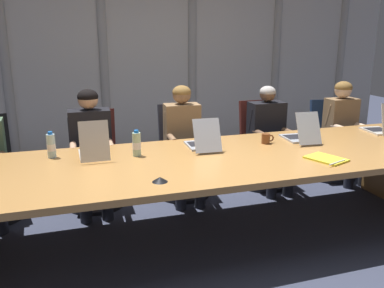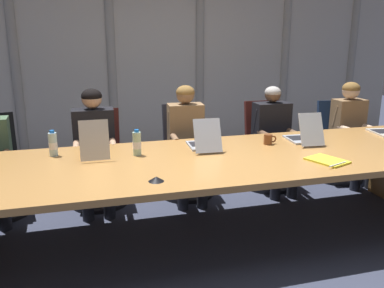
{
  "view_description": "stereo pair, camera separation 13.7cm",
  "coord_description": "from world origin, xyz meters",
  "px_view_note": "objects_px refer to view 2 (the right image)",
  "views": [
    {
      "loc": [
        -1.2,
        -3.02,
        1.7
      ],
      "look_at": [
        -0.2,
        0.11,
        0.82
      ],
      "focal_mm": 37.97,
      "sensor_mm": 36.0,
      "label": 1
    },
    {
      "loc": [
        -1.07,
        -3.06,
        1.7
      ],
      "look_at": [
        -0.2,
        0.11,
        0.82
      ],
      "focal_mm": 37.97,
      "sensor_mm": 36.0,
      "label": 2
    }
  ],
  "objects_px": {
    "office_chair_right_end": "(338,149)",
    "water_bottle_secondary": "(137,144)",
    "coffee_mug_near": "(268,139)",
    "person_right_end": "(352,126)",
    "person_center": "(187,136)",
    "office_chair_left_mid": "(99,168)",
    "laptop_center": "(203,142)",
    "conference_mic_left_side": "(156,179)",
    "water_bottle_primary": "(53,144)",
    "laptop_right_mid": "(303,136)",
    "spiral_notepad": "(327,161)",
    "laptop_left_mid": "(94,149)",
    "person_right_mid": "(274,133)",
    "office_chair_right_mid": "(267,154)",
    "person_left_mid": "(94,142)",
    "office_chair_center": "(185,161)"
  },
  "relations": [
    {
      "from": "laptop_left_mid",
      "to": "water_bottle_secondary",
      "type": "height_order",
      "value": "laptop_left_mid"
    },
    {
      "from": "laptop_right_mid",
      "to": "spiral_notepad",
      "type": "relative_size",
      "value": 1.28
    },
    {
      "from": "laptop_right_mid",
      "to": "office_chair_left_mid",
      "type": "distance_m",
      "value": 2.09
    },
    {
      "from": "laptop_left_mid",
      "to": "person_left_mid",
      "type": "distance_m",
      "value": 0.64
    },
    {
      "from": "office_chair_center",
      "to": "laptop_center",
      "type": "bearing_deg",
      "value": -1.0
    },
    {
      "from": "office_chair_left_mid",
      "to": "spiral_notepad",
      "type": "height_order",
      "value": "office_chair_left_mid"
    },
    {
      "from": "office_chair_right_mid",
      "to": "person_center",
      "type": "distance_m",
      "value": 1.07
    },
    {
      "from": "office_chair_right_mid",
      "to": "person_right_end",
      "type": "relative_size",
      "value": 0.82
    },
    {
      "from": "water_bottle_secondary",
      "to": "coffee_mug_near",
      "type": "xyz_separation_m",
      "value": [
        1.23,
        0.03,
        -0.05
      ]
    },
    {
      "from": "office_chair_left_mid",
      "to": "office_chair_right_end",
      "type": "distance_m",
      "value": 2.87
    },
    {
      "from": "person_left_mid",
      "to": "water_bottle_primary",
      "type": "bearing_deg",
      "value": -32.76
    },
    {
      "from": "laptop_center",
      "to": "office_chair_center",
      "type": "xyz_separation_m",
      "value": [
        0.03,
        0.78,
        -0.41
      ]
    },
    {
      "from": "laptop_center",
      "to": "person_right_end",
      "type": "height_order",
      "value": "person_right_end"
    },
    {
      "from": "laptop_center",
      "to": "laptop_right_mid",
      "type": "relative_size",
      "value": 0.98
    },
    {
      "from": "laptop_right_mid",
      "to": "conference_mic_left_side",
      "type": "xyz_separation_m",
      "value": [
        -1.54,
        -0.69,
        -0.04
      ]
    },
    {
      "from": "person_left_mid",
      "to": "person_center",
      "type": "bearing_deg",
      "value": 91.03
    },
    {
      "from": "office_chair_left_mid",
      "to": "person_center",
      "type": "distance_m",
      "value": 0.98
    },
    {
      "from": "office_chair_center",
      "to": "water_bottle_primary",
      "type": "distance_m",
      "value": 1.55
    },
    {
      "from": "water_bottle_secondary",
      "to": "laptop_center",
      "type": "bearing_deg",
      "value": 5.61
    },
    {
      "from": "person_right_mid",
      "to": "coffee_mug_near",
      "type": "height_order",
      "value": "person_right_mid"
    },
    {
      "from": "coffee_mug_near",
      "to": "office_chair_left_mid",
      "type": "bearing_deg",
      "value": 152.2
    },
    {
      "from": "laptop_center",
      "to": "office_chair_left_mid",
      "type": "distance_m",
      "value": 1.26
    },
    {
      "from": "laptop_left_mid",
      "to": "person_right_mid",
      "type": "relative_size",
      "value": 0.36
    },
    {
      "from": "laptop_right_mid",
      "to": "office_chair_left_mid",
      "type": "relative_size",
      "value": 0.48
    },
    {
      "from": "office_chair_right_mid",
      "to": "laptop_left_mid",
      "type": "bearing_deg",
      "value": -69.0
    },
    {
      "from": "laptop_right_mid",
      "to": "water_bottle_secondary",
      "type": "distance_m",
      "value": 1.58
    },
    {
      "from": "person_right_end",
      "to": "person_center",
      "type": "bearing_deg",
      "value": -89.46
    },
    {
      "from": "office_chair_right_end",
      "to": "water_bottle_secondary",
      "type": "bearing_deg",
      "value": -63.35
    },
    {
      "from": "coffee_mug_near",
      "to": "conference_mic_left_side",
      "type": "distance_m",
      "value": 1.38
    },
    {
      "from": "office_chair_left_mid",
      "to": "coffee_mug_near",
      "type": "relative_size",
      "value": 7.75
    },
    {
      "from": "office_chair_right_mid",
      "to": "coffee_mug_near",
      "type": "relative_size",
      "value": 7.78
    },
    {
      "from": "laptop_left_mid",
      "to": "person_right_mid",
      "type": "bearing_deg",
      "value": -72.45
    },
    {
      "from": "laptop_left_mid",
      "to": "laptop_center",
      "type": "relative_size",
      "value": 0.92
    },
    {
      "from": "office_chair_center",
      "to": "coffee_mug_near",
      "type": "distance_m",
      "value": 1.08
    },
    {
      "from": "office_chair_right_end",
      "to": "person_center",
      "type": "xyz_separation_m",
      "value": [
        -1.95,
        -0.16,
        0.33
      ]
    },
    {
      "from": "laptop_center",
      "to": "office_chair_right_mid",
      "type": "bearing_deg",
      "value": -49.59
    },
    {
      "from": "person_center",
      "to": "conference_mic_left_side",
      "type": "relative_size",
      "value": 10.96
    },
    {
      "from": "water_bottle_secondary",
      "to": "conference_mic_left_side",
      "type": "height_order",
      "value": "water_bottle_secondary"
    },
    {
      "from": "conference_mic_left_side",
      "to": "coffee_mug_near",
      "type": "bearing_deg",
      "value": 30.66
    },
    {
      "from": "laptop_center",
      "to": "person_right_mid",
      "type": "bearing_deg",
      "value": -55.62
    },
    {
      "from": "laptop_center",
      "to": "person_right_end",
      "type": "bearing_deg",
      "value": -69.97
    },
    {
      "from": "water_bottle_primary",
      "to": "conference_mic_left_side",
      "type": "xyz_separation_m",
      "value": [
        0.72,
        -0.84,
        -0.08
      ]
    },
    {
      "from": "laptop_left_mid",
      "to": "office_chair_center",
      "type": "height_order",
      "value": "laptop_left_mid"
    },
    {
      "from": "office_chair_right_end",
      "to": "laptop_left_mid",
      "type": "bearing_deg",
      "value": -66.4
    },
    {
      "from": "office_chair_right_end",
      "to": "water_bottle_secondary",
      "type": "distance_m",
      "value": 2.74
    },
    {
      "from": "person_center",
      "to": "person_right_end",
      "type": "xyz_separation_m",
      "value": [
        2.0,
        -0.0,
        -0.01
      ]
    },
    {
      "from": "conference_mic_left_side",
      "to": "office_chair_left_mid",
      "type": "bearing_deg",
      "value": 102.65
    },
    {
      "from": "office_chair_right_mid",
      "to": "spiral_notepad",
      "type": "distance_m",
      "value": 1.48
    },
    {
      "from": "office_chair_left_mid",
      "to": "coffee_mug_near",
      "type": "xyz_separation_m",
      "value": [
        1.53,
        -0.81,
        0.41
      ]
    },
    {
      "from": "laptop_center",
      "to": "conference_mic_left_side",
      "type": "relative_size",
      "value": 4.12
    }
  ]
}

